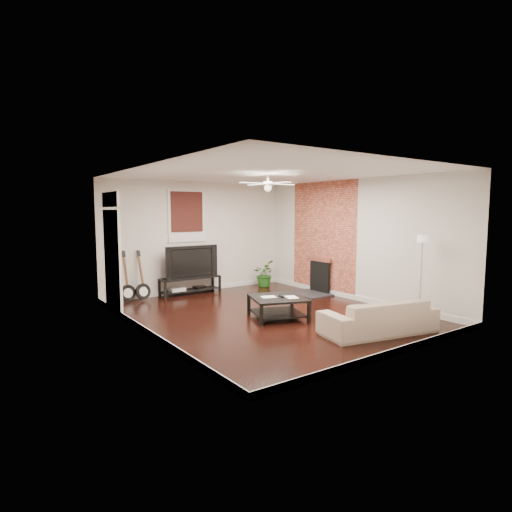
{
  "coord_description": "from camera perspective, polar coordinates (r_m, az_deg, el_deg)",
  "views": [
    {
      "loc": [
        -4.95,
        -6.58,
        2.08
      ],
      "look_at": [
        0.0,
        0.4,
        1.15
      ],
      "focal_mm": 29.36,
      "sensor_mm": 36.0,
      "label": 1
    }
  ],
  "objects": [
    {
      "name": "guitar_left",
      "position": [
        9.92,
        -17.15,
        -2.67
      ],
      "size": [
        0.39,
        0.29,
        1.19
      ],
      "primitive_type": null,
      "rotation": [
        0.0,
        0.0,
        0.09
      ],
      "color": "black",
      "rests_on": "floor"
    },
    {
      "name": "coffee_table",
      "position": [
        8.2,
        2.98,
        -7.02
      ],
      "size": [
        1.26,
        1.26,
        0.41
      ],
      "primitive_type": "cube",
      "rotation": [
        0.0,
        0.0,
        -0.35
      ],
      "color": "black",
      "rests_on": "floor"
    },
    {
      "name": "brick_accent",
      "position": [
        10.64,
        9.11,
        2.46
      ],
      "size": [
        0.02,
        2.2,
        2.8
      ],
      "primitive_type": "cube",
      "color": "#9E4533",
      "rests_on": "floor"
    },
    {
      "name": "door_left",
      "position": [
        8.88,
        -18.89,
        0.5
      ],
      "size": [
        0.08,
        1.0,
        2.5
      ],
      "primitive_type": "cube",
      "color": "white",
      "rests_on": "wall_left"
    },
    {
      "name": "floor_lamp",
      "position": [
        8.51,
        21.57,
        -2.76
      ],
      "size": [
        0.32,
        0.32,
        1.64
      ],
      "primitive_type": null,
      "rotation": [
        0.0,
        0.0,
        -0.22
      ],
      "color": "white",
      "rests_on": "floor"
    },
    {
      "name": "tv",
      "position": [
        10.53,
        -9.04,
        -0.7
      ],
      "size": [
        1.38,
        0.18,
        0.79
      ],
      "primitive_type": "imported",
      "color": "black",
      "rests_on": "tv_stand"
    },
    {
      "name": "window_back",
      "position": [
        10.62,
        -9.42,
        5.42
      ],
      "size": [
        1.0,
        0.06,
        1.3
      ],
      "primitive_type": "cube",
      "color": "#3A120F",
      "rests_on": "wall_back"
    },
    {
      "name": "tv_stand",
      "position": [
        10.61,
        -8.93,
        -4.0
      ],
      "size": [
        1.54,
        0.41,
        0.43
      ],
      "primitive_type": "cube",
      "color": "black",
      "rests_on": "floor"
    },
    {
      "name": "fireplace",
      "position": [
        10.55,
        7.9,
        -2.69
      ],
      "size": [
        0.8,
        1.1,
        0.92
      ],
      "primitive_type": "cube",
      "color": "black",
      "rests_on": "floor"
    },
    {
      "name": "sofa",
      "position": [
        7.48,
        16.33,
        -7.89
      ],
      "size": [
        2.12,
        1.19,
        0.59
      ],
      "primitive_type": "imported",
      "rotation": [
        0.0,
        0.0,
        2.93
      ],
      "color": "tan",
      "rests_on": "floor"
    },
    {
      "name": "potted_plant",
      "position": [
        11.51,
        1.02,
        -2.43
      ],
      "size": [
        0.82,
        0.84,
        0.71
      ],
      "primitive_type": "imported",
      "rotation": [
        0.0,
        0.0,
        0.92
      ],
      "color": "#205E1B",
      "rests_on": "floor"
    },
    {
      "name": "ceiling_fan",
      "position": [
        8.25,
        1.63,
        9.81
      ],
      "size": [
        1.24,
        1.24,
        0.32
      ],
      "primitive_type": null,
      "color": "white",
      "rests_on": "ceiling"
    },
    {
      "name": "room",
      "position": [
        8.26,
        1.6,
        1.48
      ],
      "size": [
        5.01,
        6.01,
        2.81
      ],
      "color": "black",
      "rests_on": "ground"
    },
    {
      "name": "guitar_right",
      "position": [
        10.01,
        -15.19,
        -2.54
      ],
      "size": [
        0.41,
        0.33,
        1.19
      ],
      "primitive_type": null,
      "rotation": [
        0.0,
        0.0,
        0.19
      ],
      "color": "black",
      "rests_on": "floor"
    }
  ]
}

